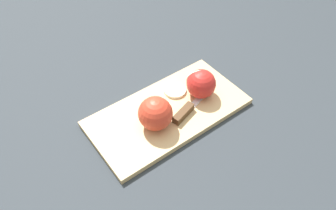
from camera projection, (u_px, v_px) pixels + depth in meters
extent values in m
plane|color=#282D33|center=(168.00, 114.00, 0.87)|extent=(4.00, 4.00, 0.00)
cube|color=tan|center=(168.00, 112.00, 0.86)|extent=(0.43, 0.23, 0.02)
sphere|color=red|center=(155.00, 114.00, 0.79)|extent=(0.09, 0.09, 0.09)
cylinder|color=beige|center=(156.00, 116.00, 0.79)|extent=(0.08, 0.03, 0.08)
sphere|color=red|center=(200.00, 83.00, 0.87)|extent=(0.08, 0.08, 0.08)
cylinder|color=beige|center=(200.00, 81.00, 0.87)|extent=(0.06, 0.05, 0.07)
cube|color=silver|center=(201.00, 97.00, 0.89)|extent=(0.10, 0.05, 0.00)
cube|color=#472D19|center=(183.00, 113.00, 0.84)|extent=(0.07, 0.04, 0.02)
cylinder|color=beige|center=(175.00, 90.00, 0.90)|extent=(0.06, 0.06, 0.01)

